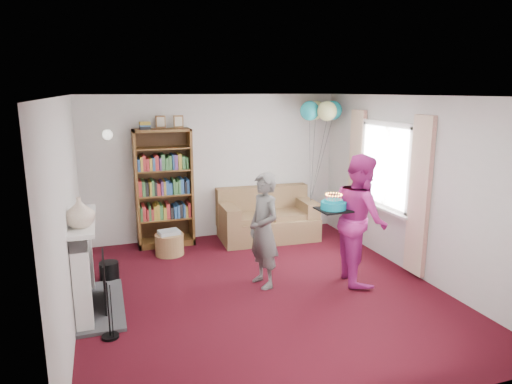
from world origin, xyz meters
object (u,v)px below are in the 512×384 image
object	(u,v)px
sofa	(267,219)
person_magenta	(360,219)
bookcase	(164,189)
person_striped	(264,230)
birthday_cake	(333,205)

from	to	relation	value
sofa	person_magenta	bearing A→B (deg)	-72.99
bookcase	sofa	distance (m)	1.87
person_striped	person_magenta	world-z (taller)	person_magenta
person_striped	person_magenta	xyz separation A→B (m)	(1.29, -0.25, 0.11)
bookcase	person_striped	bearing A→B (deg)	-64.52
bookcase	person_magenta	bearing A→B (deg)	-45.92
sofa	person_striped	xyz separation A→B (m)	(-0.73, -1.90, 0.44)
bookcase	birthday_cake	size ratio (longest dim) A/B	5.41
person_striped	person_magenta	bearing A→B (deg)	67.64
birthday_cake	person_magenta	bearing A→B (deg)	-0.04
person_striped	sofa	bearing A→B (deg)	147.51
birthday_cake	person_striped	bearing A→B (deg)	164.00
sofa	birthday_cake	xyz separation A→B (m)	(0.14, -2.15, 0.76)
sofa	bookcase	bearing A→B (deg)	174.86
person_striped	birthday_cake	xyz separation A→B (m)	(0.88, -0.25, 0.33)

